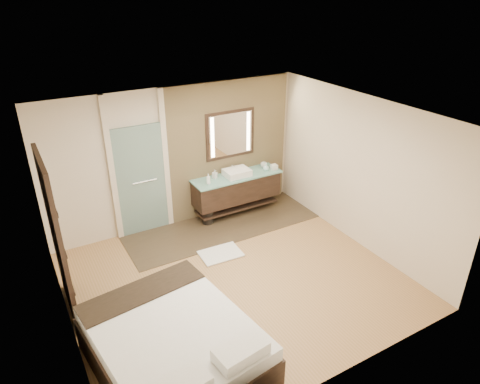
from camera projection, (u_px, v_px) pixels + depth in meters
floor at (236, 279)px, 6.93m from camera, size 5.00×5.00×0.00m
tile_strip at (223, 226)px, 8.44m from camera, size 3.80×1.30×0.01m
stone_wall at (229, 148)px, 8.54m from camera, size 2.60×0.08×2.70m
vanity at (237, 188)px, 8.65m from camera, size 1.85×0.55×0.88m
mirror_unit at (230, 134)px, 8.36m from camera, size 1.06×0.04×0.96m
frosted_door at (141, 176)px, 7.80m from camera, size 1.10×0.12×2.70m
shoji_partition at (57, 239)px, 5.78m from camera, size 0.06×1.20×2.40m
bed at (174, 347)px, 5.20m from camera, size 1.98×2.35×0.82m
bath_mat at (221, 254)px, 7.56m from camera, size 0.74×0.54×0.02m
waste_bin at (208, 217)px, 8.48m from camera, size 0.29×0.29×0.28m
tissue_box at (274, 167)px, 8.78m from camera, size 0.13×0.13×0.10m
soap_bottle_a at (208, 179)px, 8.11m from camera, size 0.09×0.09×0.21m
soap_bottle_b at (215, 174)px, 8.37m from camera, size 0.10×0.10×0.17m
soap_bottle_c at (266, 167)px, 8.72m from camera, size 0.12×0.12×0.15m
cup at (264, 165)px, 8.88m from camera, size 0.14×0.14×0.10m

